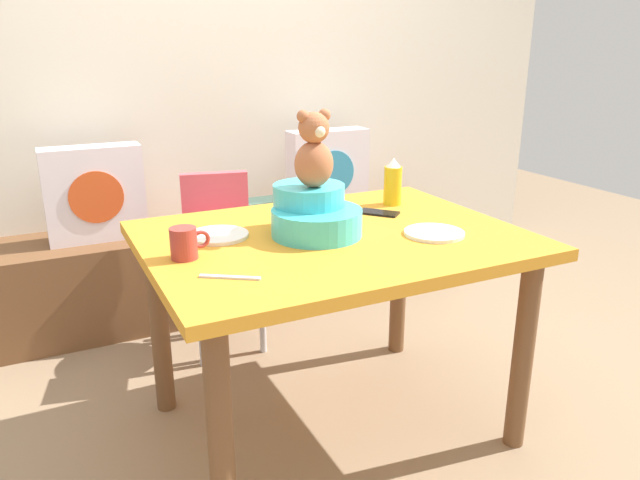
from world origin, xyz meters
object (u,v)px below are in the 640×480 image
at_px(pillow_floral_left, 95,194).
at_px(dinner_plate_far, 218,235).
at_px(teddy_bear, 314,151).
at_px(ketchup_bottle, 393,183).
at_px(cell_phone, 379,213).
at_px(dining_table, 333,264).
at_px(coffee_mug, 185,243).
at_px(book_stack, 262,208).
at_px(pillow_floral_right, 328,170).
at_px(highchair, 219,238).
at_px(infant_seat_teal, 314,213).
at_px(dinner_plate_near, 434,233).

height_order(pillow_floral_left, dinner_plate_far, pillow_floral_left).
relative_size(teddy_bear, dinner_plate_far, 1.25).
relative_size(ketchup_bottle, dinner_plate_far, 0.92).
xyz_separation_m(dinner_plate_far, cell_phone, (0.62, 0.01, -0.00)).
bearing_deg(cell_phone, dining_table, 168.15).
distance_m(dining_table, coffee_mug, 0.52).
relative_size(book_stack, dinner_plate_far, 1.00).
bearing_deg(cell_phone, teddy_bear, 159.02).
xyz_separation_m(ketchup_bottle, coffee_mug, (-0.89, -0.26, -0.04)).
bearing_deg(dinner_plate_far, pillow_floral_right, 48.44).
height_order(book_stack, dining_table, dining_table).
xyz_separation_m(teddy_bear, dinner_plate_far, (-0.30, 0.11, -0.27)).
xyz_separation_m(pillow_floral_right, ketchup_bottle, (-0.20, -0.96, 0.15)).
distance_m(highchair, ketchup_bottle, 0.83).
height_order(infant_seat_teal, cell_phone, infant_seat_teal).
bearing_deg(infant_seat_teal, dinner_plate_near, -27.55).
bearing_deg(infant_seat_teal, dining_table, -30.62).
relative_size(highchair, ketchup_bottle, 4.27).
distance_m(highchair, cell_phone, 0.80).
xyz_separation_m(coffee_mug, cell_phone, (0.77, 0.16, -0.04)).
relative_size(book_stack, highchair, 0.25).
relative_size(highchair, teddy_bear, 3.16).
relative_size(book_stack, cell_phone, 1.39).
xyz_separation_m(pillow_floral_left, ketchup_bottle, (1.01, -0.96, 0.15)).
height_order(dinner_plate_far, cell_phone, dinner_plate_far).
distance_m(pillow_floral_left, ketchup_bottle, 1.40).
xyz_separation_m(highchair, infant_seat_teal, (0.11, -0.75, 0.29)).
height_order(infant_seat_teal, coffee_mug, infant_seat_teal).
bearing_deg(highchair, pillow_floral_right, 28.98).
bearing_deg(coffee_mug, pillow_floral_right, 48.22).
height_order(infant_seat_teal, ketchup_bottle, ketchup_bottle).
height_order(pillow_floral_left, highchair, pillow_floral_left).
xyz_separation_m(pillow_floral_right, cell_phone, (-0.32, -1.05, 0.06)).
distance_m(teddy_bear, dinner_plate_far, 0.42).
bearing_deg(coffee_mug, cell_phone, 12.06).
height_order(dining_table, dinner_plate_near, dinner_plate_near).
bearing_deg(highchair, infant_seat_teal, -81.54).
height_order(pillow_floral_left, ketchup_bottle, ketchup_bottle).
height_order(book_stack, dinner_plate_far, dinner_plate_far).
relative_size(pillow_floral_left, highchair, 0.56).
bearing_deg(ketchup_bottle, teddy_bear, -154.48).
xyz_separation_m(pillow_floral_left, coffee_mug, (0.12, -1.21, 0.11)).
xyz_separation_m(teddy_bear, ketchup_bottle, (0.44, 0.21, -0.19)).
bearing_deg(cell_phone, highchair, 83.70).
xyz_separation_m(pillow_floral_left, dinner_plate_far, (0.27, -1.06, 0.07)).
bearing_deg(book_stack, pillow_floral_right, -3.15).
xyz_separation_m(infant_seat_teal, dinner_plate_near, (0.35, -0.18, -0.07)).
bearing_deg(dinner_plate_near, infant_seat_teal, 152.45).
bearing_deg(infant_seat_teal, highchair, 98.46).
bearing_deg(teddy_bear, dinner_plate_near, -27.48).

